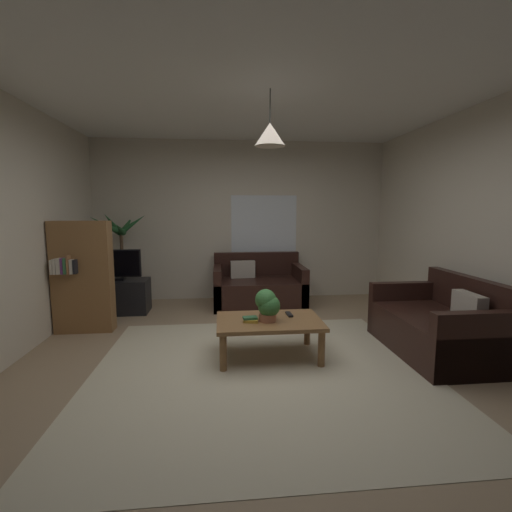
{
  "coord_description": "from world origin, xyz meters",
  "views": [
    {
      "loc": [
        -0.37,
        -3.38,
        1.53
      ],
      "look_at": [
        0.0,
        0.3,
        1.05
      ],
      "focal_mm": 24.81,
      "sensor_mm": 36.0,
      "label": 1
    }
  ],
  "objects_px": {
    "book_on_table_0": "(251,321)",
    "tv": "(116,265)",
    "couch_under_window": "(258,288)",
    "coffee_table": "(269,325)",
    "couch_right_side": "(439,328)",
    "book_on_table_1": "(250,318)",
    "bookshelf_corner": "(82,277)",
    "remote_on_table_0": "(289,314)",
    "potted_palm_corner": "(122,265)",
    "potted_plant_on_table": "(268,304)",
    "tv_stand": "(118,296)",
    "pendant_lamp": "(270,134)"
  },
  "relations": [
    {
      "from": "book_on_table_0",
      "to": "book_on_table_1",
      "type": "xyz_separation_m",
      "value": [
        -0.01,
        0.01,
        0.03
      ]
    },
    {
      "from": "coffee_table",
      "to": "book_on_table_1",
      "type": "distance_m",
      "value": 0.23
    },
    {
      "from": "book_on_table_1",
      "to": "potted_palm_corner",
      "type": "height_order",
      "value": "potted_palm_corner"
    },
    {
      "from": "tv_stand",
      "to": "tv",
      "type": "relative_size",
      "value": 1.24
    },
    {
      "from": "couch_under_window",
      "to": "coffee_table",
      "type": "xyz_separation_m",
      "value": [
        -0.11,
        -2.06,
        0.07
      ]
    },
    {
      "from": "couch_right_side",
      "to": "potted_plant_on_table",
      "type": "xyz_separation_m",
      "value": [
        -1.86,
        0.03,
        0.3
      ]
    },
    {
      "from": "book_on_table_0",
      "to": "tv_stand",
      "type": "xyz_separation_m",
      "value": [
        -1.84,
        1.88,
        -0.17
      ]
    },
    {
      "from": "remote_on_table_0",
      "to": "bookshelf_corner",
      "type": "distance_m",
      "value": 2.63
    },
    {
      "from": "remote_on_table_0",
      "to": "couch_right_side",
      "type": "bearing_deg",
      "value": 170.41
    },
    {
      "from": "couch_under_window",
      "to": "couch_right_side",
      "type": "height_order",
      "value": "same"
    },
    {
      "from": "tv_stand",
      "to": "potted_palm_corner",
      "type": "distance_m",
      "value": 0.6
    },
    {
      "from": "couch_right_side",
      "to": "book_on_table_1",
      "type": "distance_m",
      "value": 2.04
    },
    {
      "from": "book_on_table_0",
      "to": "remote_on_table_0",
      "type": "distance_m",
      "value": 0.47
    },
    {
      "from": "book_on_table_0",
      "to": "tv",
      "type": "bearing_deg",
      "value": 134.6
    },
    {
      "from": "potted_plant_on_table",
      "to": "tv",
      "type": "bearing_deg",
      "value": 137.62
    },
    {
      "from": "tv_stand",
      "to": "potted_palm_corner",
      "type": "bearing_deg",
      "value": 94.29
    },
    {
      "from": "tv",
      "to": "pendant_lamp",
      "type": "height_order",
      "value": "pendant_lamp"
    },
    {
      "from": "coffee_table",
      "to": "tv",
      "type": "distance_m",
      "value": 2.74
    },
    {
      "from": "book_on_table_0",
      "to": "potted_plant_on_table",
      "type": "height_order",
      "value": "potted_plant_on_table"
    },
    {
      "from": "remote_on_table_0",
      "to": "pendant_lamp",
      "type": "relative_size",
      "value": 0.3
    },
    {
      "from": "couch_right_side",
      "to": "remote_on_table_0",
      "type": "relative_size",
      "value": 8.83
    },
    {
      "from": "potted_palm_corner",
      "to": "remote_on_table_0",
      "type": "bearing_deg",
      "value": -42.69
    },
    {
      "from": "coffee_table",
      "to": "pendant_lamp",
      "type": "height_order",
      "value": "pendant_lamp"
    },
    {
      "from": "couch_right_side",
      "to": "remote_on_table_0",
      "type": "height_order",
      "value": "couch_right_side"
    },
    {
      "from": "book_on_table_1",
      "to": "potted_plant_on_table",
      "type": "xyz_separation_m",
      "value": [
        0.18,
        0.01,
        0.13
      ]
    },
    {
      "from": "book_on_table_0",
      "to": "bookshelf_corner",
      "type": "xyz_separation_m",
      "value": [
        -2.02,
        1.08,
        0.29
      ]
    },
    {
      "from": "pendant_lamp",
      "to": "coffee_table",
      "type": "bearing_deg",
      "value": -146.31
    },
    {
      "from": "book_on_table_1",
      "to": "potted_plant_on_table",
      "type": "relative_size",
      "value": 0.43
    },
    {
      "from": "bookshelf_corner",
      "to": "coffee_table",
      "type": "bearing_deg",
      "value": -24.53
    },
    {
      "from": "remote_on_table_0",
      "to": "tv",
      "type": "bearing_deg",
      "value": -38.94
    },
    {
      "from": "couch_under_window",
      "to": "coffee_table",
      "type": "height_order",
      "value": "couch_under_window"
    },
    {
      "from": "couch_right_side",
      "to": "coffee_table",
      "type": "xyz_separation_m",
      "value": [
        -1.83,
        0.07,
        0.07
      ]
    },
    {
      "from": "book_on_table_0",
      "to": "pendant_lamp",
      "type": "bearing_deg",
      "value": 19.89
    },
    {
      "from": "couch_under_window",
      "to": "book_on_table_0",
      "type": "relative_size",
      "value": 10.11
    },
    {
      "from": "remote_on_table_0",
      "to": "bookshelf_corner",
      "type": "relative_size",
      "value": 0.11
    },
    {
      "from": "couch_right_side",
      "to": "potted_palm_corner",
      "type": "bearing_deg",
      "value": -120.74
    },
    {
      "from": "coffee_table",
      "to": "book_on_table_0",
      "type": "relative_size",
      "value": 7.6
    },
    {
      "from": "remote_on_table_0",
      "to": "bookshelf_corner",
      "type": "bearing_deg",
      "value": -22.51
    },
    {
      "from": "couch_under_window",
      "to": "book_on_table_1",
      "type": "relative_size",
      "value": 10.08
    },
    {
      "from": "book_on_table_0",
      "to": "potted_plant_on_table",
      "type": "bearing_deg",
      "value": 9.35
    },
    {
      "from": "bookshelf_corner",
      "to": "pendant_lamp",
      "type": "height_order",
      "value": "pendant_lamp"
    },
    {
      "from": "potted_plant_on_table",
      "to": "bookshelf_corner",
      "type": "bearing_deg",
      "value": 154.35
    },
    {
      "from": "tv_stand",
      "to": "couch_under_window",
      "type": "bearing_deg",
      "value": 6.47
    },
    {
      "from": "potted_plant_on_table",
      "to": "potted_palm_corner",
      "type": "bearing_deg",
      "value": 131.73
    },
    {
      "from": "couch_right_side",
      "to": "book_on_table_1",
      "type": "xyz_separation_m",
      "value": [
        -2.04,
        0.01,
        0.17
      ]
    },
    {
      "from": "book_on_table_0",
      "to": "potted_palm_corner",
      "type": "height_order",
      "value": "potted_palm_corner"
    },
    {
      "from": "couch_under_window",
      "to": "book_on_table_1",
      "type": "xyz_separation_m",
      "value": [
        -0.31,
        -2.11,
        0.17
      ]
    },
    {
      "from": "couch_right_side",
      "to": "book_on_table_1",
      "type": "bearing_deg",
      "value": -90.4
    },
    {
      "from": "couch_under_window",
      "to": "tv_stand",
      "type": "height_order",
      "value": "couch_under_window"
    },
    {
      "from": "couch_under_window",
      "to": "book_on_table_0",
      "type": "xyz_separation_m",
      "value": [
        -0.3,
        -2.13,
        0.14
      ]
    }
  ]
}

